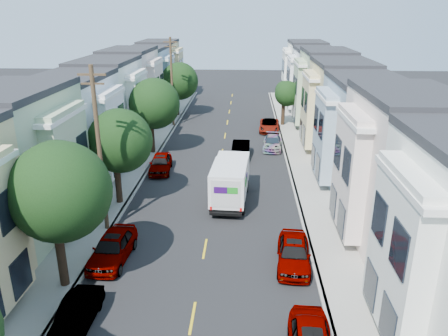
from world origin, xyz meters
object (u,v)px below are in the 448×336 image
at_px(tree_b, 58,192).
at_px(lead_sedan, 241,150).
at_px(parked_right_c, 272,143).
at_px(tree_c, 119,141).
at_px(tree_e, 179,81).
at_px(tree_far_r, 286,94).
at_px(parked_right_b, 294,253).
at_px(parked_left_b, 77,315).
at_px(parked_left_c, 113,248).
at_px(tree_d, 153,104).
at_px(parked_right_d, 269,126).
at_px(parked_left_d, 161,163).
at_px(fedex_truck, 230,180).
at_px(utility_pole_near, 100,151).
at_px(utility_pole_far, 172,82).

xyz_separation_m(tree_b, lead_sedan, (8.09, 20.74, -4.38)).
bearing_deg(lead_sedan, parked_right_c, 43.70).
distance_m(tree_b, tree_c, 9.89).
distance_m(tree_e, tree_far_r, 13.97).
relative_size(parked_right_b, parked_right_c, 1.09).
distance_m(parked_right_b, parked_right_c, 20.91).
height_order(parked_left_b, parked_left_c, parked_left_c).
distance_m(tree_d, parked_left_c, 19.41).
height_order(tree_d, parked_right_d, tree_d).
bearing_deg(parked_left_d, tree_b, -99.32).
distance_m(parked_left_b, parked_right_b, 11.18).
distance_m(parked_left_c, parked_right_b, 9.80).
distance_m(tree_b, tree_d, 21.45).
height_order(tree_d, tree_e, tree_d).
height_order(tree_c, parked_left_c, tree_c).
bearing_deg(tree_d, tree_c, -90.00).
xyz_separation_m(tree_c, lead_sedan, (8.09, 10.86, -3.90)).
distance_m(tree_b, parked_left_c, 5.20).
xyz_separation_m(tree_d, fedex_truck, (7.50, -10.71, -3.15)).
height_order(tree_d, parked_left_d, tree_d).
bearing_deg(tree_far_r, parked_right_b, -93.78).
bearing_deg(parked_left_d, parked_left_b, -94.45).
distance_m(tree_c, parked_right_d, 23.45).
xyz_separation_m(tree_c, parked_right_d, (11.20, 20.22, -3.96)).
xyz_separation_m(tree_b, utility_pole_near, (0.00, 5.94, 0.05)).
bearing_deg(parked_right_c, tree_c, -124.64).
bearing_deg(tree_d, parked_left_b, -86.70).
xyz_separation_m(tree_e, parked_left_b, (1.40, -40.12, -3.85)).
xyz_separation_m(utility_pole_near, parked_left_d, (1.40, 10.53, -4.42)).
distance_m(parked_left_c, parked_right_c, 23.09).
distance_m(parked_left_d, parked_right_b, 17.07).
relative_size(tree_c, parked_right_d, 1.45).
height_order(tree_far_r, parked_left_d, tree_far_r).
xyz_separation_m(tree_d, parked_left_b, (1.40, -24.31, -4.19)).
relative_size(tree_e, parked_left_d, 1.51).
bearing_deg(parked_right_b, parked_left_d, 129.58).
xyz_separation_m(parked_left_d, parked_right_c, (9.80, 6.94, -0.10)).
height_order(lead_sedan, parked_right_d, lead_sedan).
relative_size(utility_pole_near, utility_pole_far, 1.00).
distance_m(tree_far_r, utility_pole_near, 29.88).
relative_size(tree_c, tree_e, 1.00).
height_order(utility_pole_near, lead_sedan, utility_pole_near).
bearing_deg(tree_c, tree_e, 90.00).
bearing_deg(tree_c, parked_left_b, -83.72).
height_order(tree_far_r, parked_right_d, tree_far_r).
relative_size(tree_b, fedex_truck, 1.21).
distance_m(tree_b, tree_far_r, 35.31).
height_order(parked_left_c, parked_right_b, parked_left_c).
bearing_deg(tree_e, parked_left_d, -86.14).
distance_m(tree_b, tree_e, 37.26).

